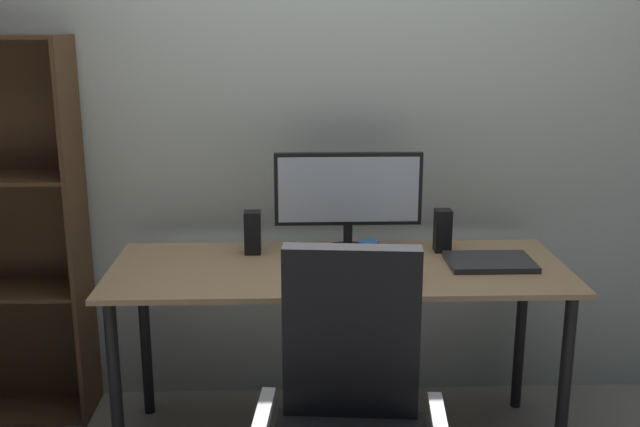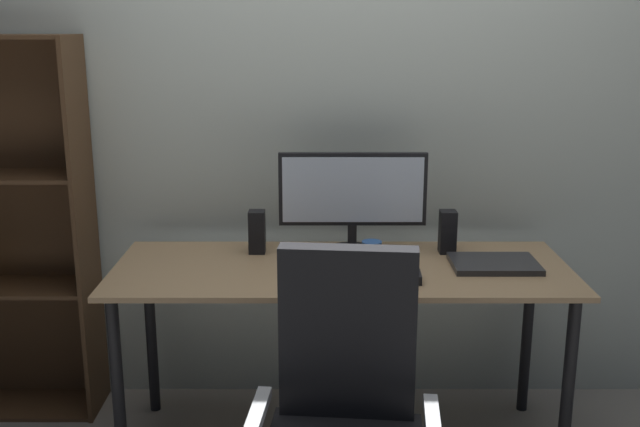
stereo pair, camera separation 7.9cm
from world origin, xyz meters
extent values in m
cube|color=beige|center=(0.00, 0.50, 1.30)|extent=(6.40, 0.10, 2.60)
cube|color=tan|center=(0.00, 0.00, 0.73)|extent=(1.71, 0.65, 0.02)
cylinder|color=black|center=(-0.79, -0.27, 0.36)|extent=(0.04, 0.04, 0.72)
cylinder|color=black|center=(0.79, -0.27, 0.36)|extent=(0.04, 0.04, 0.72)
cylinder|color=black|center=(-0.79, 0.27, 0.36)|extent=(0.04, 0.04, 0.72)
cylinder|color=black|center=(0.79, 0.27, 0.36)|extent=(0.04, 0.04, 0.72)
cylinder|color=black|center=(0.05, 0.19, 0.75)|extent=(0.20, 0.20, 0.01)
cylinder|color=black|center=(0.05, 0.19, 0.80)|extent=(0.04, 0.04, 0.10)
cube|color=black|center=(0.05, 0.19, 1.00)|extent=(0.58, 0.03, 0.29)
cube|color=silver|center=(0.05, 0.17, 1.00)|extent=(0.55, 0.01, 0.26)
cube|color=black|center=(0.05, -0.16, 0.75)|extent=(0.29, 0.11, 0.02)
cube|color=black|center=(0.25, -0.16, 0.76)|extent=(0.06, 0.10, 0.03)
cylinder|color=#285193|center=(0.11, 0.02, 0.79)|extent=(0.07, 0.07, 0.09)
cube|color=#285193|center=(0.16, 0.02, 0.79)|extent=(0.02, 0.01, 0.05)
cube|color=#2D2D30|center=(0.57, 0.00, 0.75)|extent=(0.32, 0.23, 0.02)
cube|color=black|center=(-0.33, 0.18, 0.82)|extent=(0.06, 0.07, 0.17)
cube|color=black|center=(0.42, 0.18, 0.82)|extent=(0.06, 0.07, 0.17)
cube|color=black|center=(0.00, -0.63, 0.75)|extent=(0.40, 0.11, 0.52)
cube|color=#B7BABC|center=(-0.25, -0.80, 0.58)|extent=(0.06, 0.26, 0.03)
cube|color=#B7BABC|center=(0.22, -0.84, 0.58)|extent=(0.06, 0.26, 0.03)
cube|color=#4C331E|center=(-1.04, 0.29, 0.79)|extent=(0.02, 0.28, 1.58)
cube|color=#4C331E|center=(-1.37, 0.42, 0.79)|extent=(0.68, 0.01, 1.58)
cube|color=#4C331E|center=(-1.37, 0.29, 0.01)|extent=(0.65, 0.26, 0.02)
cube|color=#4C331E|center=(-1.37, 0.29, 0.55)|extent=(0.65, 0.26, 0.02)
camera|label=1|loc=(-0.16, -2.66, 1.63)|focal=41.96mm
camera|label=2|loc=(-0.08, -2.66, 1.63)|focal=41.96mm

